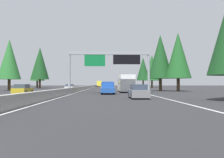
{
  "coord_description": "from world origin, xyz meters",
  "views": [
    {
      "loc": [
        -4.92,
        -5.44,
        1.54
      ],
      "look_at": [
        59.52,
        -6.84,
        2.73
      ],
      "focal_mm": 40.95,
      "sensor_mm": 36.0,
      "label": 1
    }
  ],
  "objects_px": {
    "oncoming_far": "(70,87)",
    "conifer_right_distant": "(143,69)",
    "sedan_near_right": "(138,92)",
    "box_truck_far_center": "(99,84)",
    "sedan_distant_a": "(107,85)",
    "bus_near_center": "(126,83)",
    "pickup_far_right": "(108,88)",
    "conifer_left_near": "(9,59)",
    "conifer_left_far": "(37,68)",
    "sedan_mid_left": "(107,86)",
    "conifer_right_mid": "(160,57)",
    "sign_gantry_overhead": "(110,60)",
    "conifer_right_far": "(152,68)",
    "conifer_right_near": "(178,55)",
    "oncoming_near": "(23,90)",
    "conifer_left_mid": "(40,63)",
    "minivan_distant_b": "(106,87)"
  },
  "relations": [
    {
      "from": "conifer_left_mid",
      "to": "conifer_right_mid",
      "type": "bearing_deg",
      "value": -133.22
    },
    {
      "from": "box_truck_far_center",
      "to": "conifer_right_distant",
      "type": "relative_size",
      "value": 0.61
    },
    {
      "from": "pickup_far_right",
      "to": "conifer_left_near",
      "type": "distance_m",
      "value": 29.63
    },
    {
      "from": "oncoming_near",
      "to": "conifer_right_far",
      "type": "distance_m",
      "value": 65.61
    },
    {
      "from": "conifer_right_near",
      "to": "conifer_left_near",
      "type": "distance_m",
      "value": 36.83
    },
    {
      "from": "sedan_near_right",
      "to": "box_truck_far_center",
      "type": "distance_m",
      "value": 102.59
    },
    {
      "from": "conifer_left_mid",
      "to": "sedan_mid_left",
      "type": "bearing_deg",
      "value": -106.39
    },
    {
      "from": "oncoming_near",
      "to": "conifer_right_mid",
      "type": "height_order",
      "value": "conifer_right_mid"
    },
    {
      "from": "oncoming_near",
      "to": "conifer_right_near",
      "type": "bearing_deg",
      "value": 119.63
    },
    {
      "from": "conifer_left_mid",
      "to": "conifer_right_far",
      "type": "bearing_deg",
      "value": -77.33
    },
    {
      "from": "sign_gantry_overhead",
      "to": "sedan_near_right",
      "type": "bearing_deg",
      "value": -167.99
    },
    {
      "from": "minivan_distant_b",
      "to": "conifer_right_mid",
      "type": "xyz_separation_m",
      "value": [
        8.48,
        -11.54,
        6.38
      ]
    },
    {
      "from": "conifer_right_mid",
      "to": "conifer_right_distant",
      "type": "xyz_separation_m",
      "value": [
        65.07,
        -5.68,
        1.21
      ]
    },
    {
      "from": "conifer_right_near",
      "to": "bus_near_center",
      "type": "bearing_deg",
      "value": 107.62
    },
    {
      "from": "bus_near_center",
      "to": "oncoming_far",
      "type": "distance_m",
      "value": 16.36
    },
    {
      "from": "sign_gantry_overhead",
      "to": "conifer_left_mid",
      "type": "bearing_deg",
      "value": 26.2
    },
    {
      "from": "pickup_far_right",
      "to": "sedan_distant_a",
      "type": "relative_size",
      "value": 1.27
    },
    {
      "from": "bus_near_center",
      "to": "box_truck_far_center",
      "type": "xyz_separation_m",
      "value": [
        80.83,
        7.14,
        -0.11
      ]
    },
    {
      "from": "conifer_right_mid",
      "to": "conifer_left_near",
      "type": "relative_size",
      "value": 1.04
    },
    {
      "from": "minivan_distant_b",
      "to": "sedan_near_right",
      "type": "bearing_deg",
      "value": -170.15
    },
    {
      "from": "conifer_right_far",
      "to": "conifer_right_distant",
      "type": "relative_size",
      "value": 0.89
    },
    {
      "from": "sedan_near_right",
      "to": "conifer_right_far",
      "type": "relative_size",
      "value": 0.35
    },
    {
      "from": "sedan_distant_a",
      "to": "bus_near_center",
      "type": "bearing_deg",
      "value": -177.67
    },
    {
      "from": "conifer_right_far",
      "to": "conifer_left_mid",
      "type": "bearing_deg",
      "value": 102.67
    },
    {
      "from": "conifer_left_near",
      "to": "conifer_left_far",
      "type": "bearing_deg",
      "value": 5.81
    },
    {
      "from": "pickup_far_right",
      "to": "conifer_right_far",
      "type": "relative_size",
      "value": 0.45
    },
    {
      "from": "bus_near_center",
      "to": "conifer_right_mid",
      "type": "xyz_separation_m",
      "value": [
        6.15,
        -7.93,
        5.61
      ]
    },
    {
      "from": "conifer_right_mid",
      "to": "sign_gantry_overhead",
      "type": "bearing_deg",
      "value": 143.52
    },
    {
      "from": "bus_near_center",
      "to": "sedan_mid_left",
      "type": "bearing_deg",
      "value": 6.49
    },
    {
      "from": "conifer_right_near",
      "to": "conifer_right_distant",
      "type": "xyz_separation_m",
      "value": [
        67.73,
        -2.61,
        1.23
      ]
    },
    {
      "from": "oncoming_far",
      "to": "conifer_right_mid",
      "type": "relative_size",
      "value": 0.36
    },
    {
      "from": "minivan_distant_b",
      "to": "oncoming_near",
      "type": "bearing_deg",
      "value": 127.87
    },
    {
      "from": "oncoming_far",
      "to": "conifer_right_near",
      "type": "bearing_deg",
      "value": 71.98
    },
    {
      "from": "sign_gantry_overhead",
      "to": "conifer_right_far",
      "type": "distance_m",
      "value": 57.97
    },
    {
      "from": "box_truck_far_center",
      "to": "conifer_left_mid",
      "type": "height_order",
      "value": "conifer_left_mid"
    },
    {
      "from": "conifer_right_mid",
      "to": "minivan_distant_b",
      "type": "bearing_deg",
      "value": 126.32
    },
    {
      "from": "sign_gantry_overhead",
      "to": "sedan_near_right",
      "type": "relative_size",
      "value": 2.88
    },
    {
      "from": "sedan_near_right",
      "to": "oncoming_far",
      "type": "height_order",
      "value": "same"
    },
    {
      "from": "pickup_far_right",
      "to": "oncoming_near",
      "type": "relative_size",
      "value": 1.27
    },
    {
      "from": "box_truck_far_center",
      "to": "conifer_right_distant",
      "type": "bearing_deg",
      "value": -114.82
    },
    {
      "from": "sedan_distant_a",
      "to": "sedan_mid_left",
      "type": "xyz_separation_m",
      "value": [
        -52.99,
        0.15,
        0.0
      ]
    },
    {
      "from": "conifer_right_mid",
      "to": "conifer_left_near",
      "type": "xyz_separation_m",
      "value": [
        3.18,
        33.28,
        -0.31
      ]
    },
    {
      "from": "conifer_left_far",
      "to": "oncoming_near",
      "type": "bearing_deg",
      "value": -166.79
    },
    {
      "from": "oncoming_far",
      "to": "conifer_left_far",
      "type": "relative_size",
      "value": 0.36
    },
    {
      "from": "sign_gantry_overhead",
      "to": "conifer_left_far",
      "type": "xyz_separation_m",
      "value": [
        54.98,
        26.1,
        2.17
      ]
    },
    {
      "from": "conifer_left_far",
      "to": "sedan_mid_left",
      "type": "bearing_deg",
      "value": -120.25
    },
    {
      "from": "oncoming_far",
      "to": "conifer_right_distant",
      "type": "distance_m",
      "value": 65.94
    },
    {
      "from": "conifer_left_near",
      "to": "conifer_left_far",
      "type": "distance_m",
      "value": 37.19
    },
    {
      "from": "conifer_left_near",
      "to": "conifer_left_mid",
      "type": "height_order",
      "value": "conifer_left_mid"
    },
    {
      "from": "oncoming_far",
      "to": "conifer_left_near",
      "type": "distance_m",
      "value": 14.81
    }
  ]
}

